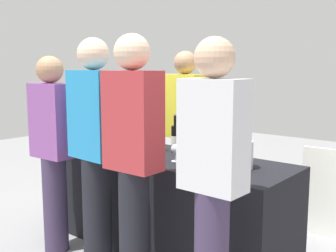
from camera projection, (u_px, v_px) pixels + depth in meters
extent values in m
plane|color=gray|center=(168.00, 246.00, 3.49)|extent=(12.00, 12.00, 0.00)
cube|color=black|center=(168.00, 202.00, 3.44)|extent=(2.11, 0.76, 0.79)
cylinder|color=black|center=(135.00, 134.00, 3.82)|extent=(0.07, 0.07, 0.22)
cylinder|color=black|center=(135.00, 118.00, 3.79)|extent=(0.03, 0.03, 0.08)
cylinder|color=black|center=(135.00, 113.00, 3.79)|extent=(0.03, 0.03, 0.02)
cylinder|color=silver|center=(135.00, 135.00, 3.82)|extent=(0.07, 0.07, 0.08)
cylinder|color=black|center=(157.00, 139.00, 3.55)|extent=(0.06, 0.06, 0.21)
cylinder|color=black|center=(157.00, 123.00, 3.53)|extent=(0.02, 0.02, 0.08)
cylinder|color=maroon|center=(157.00, 117.00, 3.53)|extent=(0.03, 0.03, 0.02)
cylinder|color=silver|center=(157.00, 141.00, 3.55)|extent=(0.07, 0.07, 0.07)
cylinder|color=black|center=(175.00, 139.00, 3.51)|extent=(0.07, 0.07, 0.23)
cylinder|color=black|center=(175.00, 121.00, 3.49)|extent=(0.03, 0.03, 0.09)
cylinder|color=gold|center=(175.00, 115.00, 3.48)|extent=(0.03, 0.03, 0.02)
cylinder|color=silver|center=(175.00, 140.00, 3.51)|extent=(0.07, 0.07, 0.08)
cylinder|color=black|center=(188.00, 142.00, 3.38)|extent=(0.06, 0.06, 0.23)
cylinder|color=black|center=(189.00, 123.00, 3.36)|extent=(0.02, 0.02, 0.09)
cylinder|color=gold|center=(189.00, 116.00, 3.35)|extent=(0.03, 0.03, 0.02)
cylinder|color=silver|center=(188.00, 143.00, 3.38)|extent=(0.06, 0.06, 0.08)
cylinder|color=black|center=(200.00, 143.00, 3.30)|extent=(0.08, 0.08, 0.23)
cylinder|color=black|center=(200.00, 125.00, 3.28)|extent=(0.03, 0.03, 0.07)
cylinder|color=maroon|center=(200.00, 119.00, 3.27)|extent=(0.03, 0.03, 0.02)
cylinder|color=silver|center=(200.00, 145.00, 3.30)|extent=(0.08, 0.08, 0.08)
cylinder|color=silver|center=(95.00, 149.00, 3.66)|extent=(0.06, 0.06, 0.00)
cylinder|color=silver|center=(95.00, 145.00, 3.65)|extent=(0.01, 0.01, 0.07)
sphere|color=silver|center=(95.00, 138.00, 3.64)|extent=(0.07, 0.07, 0.07)
sphere|color=#590C19|center=(95.00, 139.00, 3.65)|extent=(0.04, 0.04, 0.04)
cylinder|color=silver|center=(139.00, 152.00, 3.51)|extent=(0.06, 0.06, 0.00)
cylinder|color=silver|center=(139.00, 149.00, 3.50)|extent=(0.01, 0.01, 0.06)
sphere|color=silver|center=(139.00, 142.00, 3.49)|extent=(0.07, 0.07, 0.07)
cylinder|color=silver|center=(175.00, 161.00, 3.18)|extent=(0.07, 0.07, 0.00)
cylinder|color=silver|center=(175.00, 157.00, 3.17)|extent=(0.01, 0.01, 0.06)
sphere|color=silver|center=(175.00, 149.00, 3.16)|extent=(0.07, 0.07, 0.07)
sphere|color=#590C19|center=(175.00, 150.00, 3.16)|extent=(0.04, 0.04, 0.04)
cylinder|color=silver|center=(214.00, 166.00, 3.01)|extent=(0.07, 0.07, 0.00)
cylinder|color=silver|center=(214.00, 161.00, 3.00)|extent=(0.01, 0.01, 0.07)
sphere|color=silver|center=(214.00, 152.00, 2.99)|extent=(0.07, 0.07, 0.07)
sphere|color=#590C19|center=(214.00, 154.00, 3.00)|extent=(0.04, 0.04, 0.04)
cylinder|color=silver|center=(223.00, 171.00, 2.87)|extent=(0.06, 0.06, 0.00)
cylinder|color=silver|center=(223.00, 166.00, 2.87)|extent=(0.01, 0.01, 0.08)
sphere|color=silver|center=(224.00, 156.00, 2.86)|extent=(0.07, 0.07, 0.07)
cylinder|color=silver|center=(239.00, 154.00, 2.95)|extent=(0.21, 0.21, 0.20)
cylinder|color=#3F3351|center=(185.00, 178.00, 4.11)|extent=(0.23, 0.23, 0.83)
cube|color=yellow|center=(185.00, 106.00, 4.01)|extent=(0.43, 0.25, 0.62)
sphere|color=tan|center=(185.00, 63.00, 3.95)|extent=(0.23, 0.23, 0.23)
cylinder|color=#3F3351|center=(55.00, 204.00, 3.37)|extent=(0.20, 0.20, 0.80)
cube|color=#8C4C99|center=(52.00, 121.00, 3.27)|extent=(0.37, 0.21, 0.60)
sphere|color=tan|center=(50.00, 70.00, 3.22)|extent=(0.22, 0.22, 0.22)
cylinder|color=black|center=(97.00, 213.00, 3.08)|extent=(0.22, 0.22, 0.86)
cube|color=#268CCC|center=(95.00, 115.00, 2.98)|extent=(0.41, 0.24, 0.64)
sphere|color=beige|center=(93.00, 54.00, 2.91)|extent=(0.23, 0.23, 0.23)
cylinder|color=black|center=(134.00, 232.00, 2.73)|extent=(0.20, 0.20, 0.86)
cube|color=#B23338|center=(133.00, 121.00, 2.62)|extent=(0.38, 0.21, 0.64)
sphere|color=beige|center=(132.00, 52.00, 2.56)|extent=(0.23, 0.23, 0.23)
cube|color=silver|center=(213.00, 135.00, 2.25)|extent=(0.37, 0.21, 0.63)
sphere|color=#D8AD8C|center=(215.00, 57.00, 2.19)|extent=(0.23, 0.23, 0.23)
cube|color=white|center=(327.00, 193.00, 3.65)|extent=(0.45, 0.05, 0.81)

